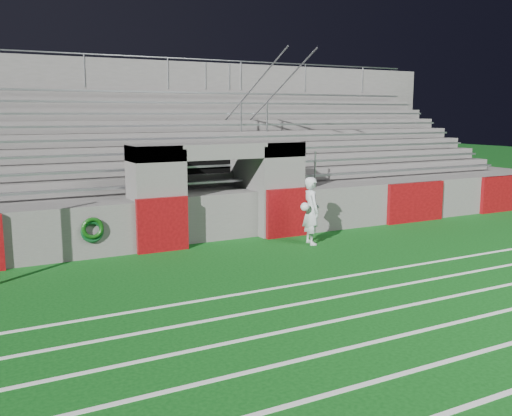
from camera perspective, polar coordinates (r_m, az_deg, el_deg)
ground at (r=12.49m, az=3.11°, el=-6.25°), size 90.00×90.00×0.00m
field_markings at (r=8.85m, az=20.65°, el=-13.57°), size 28.00×8.09×0.01m
stadium_structure at (r=19.38m, az=-9.19°, el=3.73°), size 26.00×8.48×5.42m
goalkeeper_with_ball at (r=14.85m, az=5.54°, el=-0.26°), size 0.69×0.71×1.76m
hose_coil at (r=13.74m, az=-16.04°, el=-2.11°), size 0.54×0.15×0.61m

